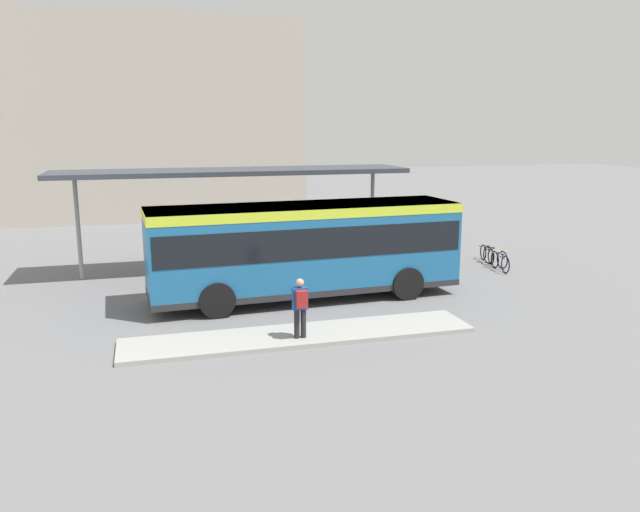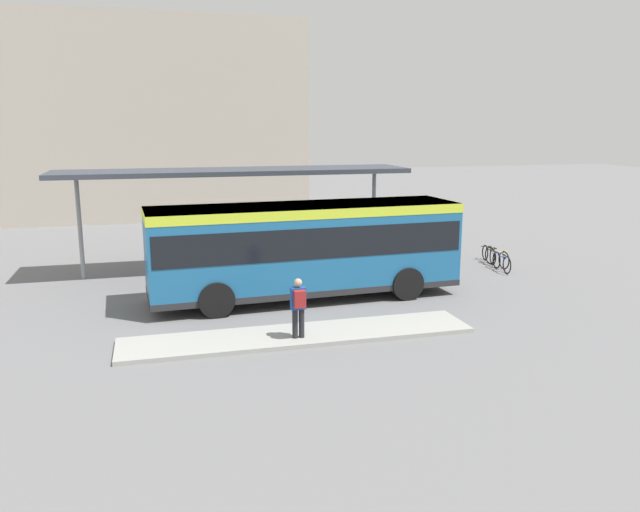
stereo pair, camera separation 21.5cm
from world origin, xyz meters
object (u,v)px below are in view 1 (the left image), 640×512
at_px(pedestrian_waiting, 300,305).
at_px(city_bus, 305,244).
at_px(bicycle_yellow, 495,257).
at_px(bicycle_black, 487,254).
at_px(bicycle_blue, 500,262).

bearing_deg(pedestrian_waiting, city_bus, -15.71).
xyz_separation_m(city_bus, bicycle_yellow, (8.66, 2.59, -1.45)).
bearing_deg(pedestrian_waiting, bicycle_black, -52.35).
height_order(pedestrian_waiting, bicycle_yellow, pedestrian_waiting).
bearing_deg(pedestrian_waiting, bicycle_yellow, -55.08).
distance_m(pedestrian_waiting, bicycle_blue, 11.34).
height_order(pedestrian_waiting, bicycle_black, pedestrian_waiting).
height_order(bicycle_blue, bicycle_yellow, bicycle_yellow).
height_order(city_bus, pedestrian_waiting, city_bus).
height_order(city_bus, bicycle_black, city_bus).
bearing_deg(city_bus, bicycle_blue, 9.38).
distance_m(bicycle_blue, bicycle_yellow, 0.82).
distance_m(city_bus, bicycle_blue, 8.73).
height_order(pedestrian_waiting, bicycle_blue, pedestrian_waiting).
distance_m(pedestrian_waiting, bicycle_yellow, 11.98).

